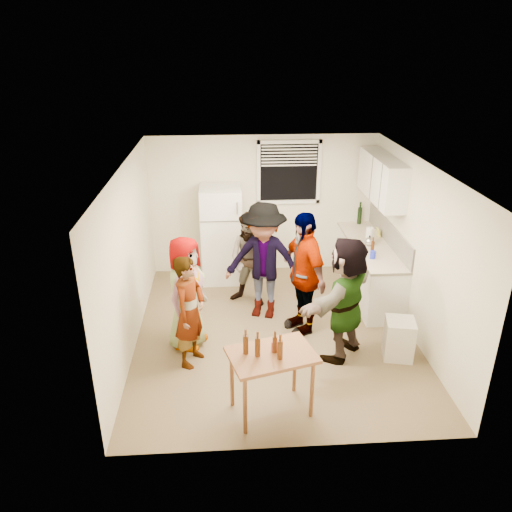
{
  "coord_description": "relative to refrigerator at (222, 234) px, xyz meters",
  "views": [
    {
      "loc": [
        -0.69,
        -6.27,
        4.01
      ],
      "look_at": [
        -0.26,
        0.23,
        1.15
      ],
      "focal_mm": 35.0,
      "sensor_mm": 36.0,
      "label": 1
    }
  ],
  "objects": [
    {
      "name": "guest_stripe",
      "position": [
        -0.42,
        -2.51,
        -0.85
      ],
      "size": [
        1.63,
        1.15,
        0.37
      ],
      "primitive_type": "imported",
      "rotation": [
        0.0,
        0.0,
        1.14
      ],
      "color": "#141933",
      "rests_on": "ground"
    },
    {
      "name": "guest_back_right",
      "position": [
        0.63,
        -1.34,
        -0.85
      ],
      "size": [
        1.71,
        2.12,
        0.68
      ],
      "primitive_type": "imported",
      "rotation": [
        0.0,
        0.0,
        -0.32
      ],
      "color": "#424147",
      "rests_on": "ground"
    },
    {
      "name": "beer_bottle_counter",
      "position": [
        2.35,
        -1.12,
        0.05
      ],
      "size": [
        0.05,
        0.05,
        0.2
      ],
      "primitive_type": "cylinder",
      "color": "#47230C",
      "rests_on": "countertop"
    },
    {
      "name": "countertop",
      "position": [
        2.45,
        -0.73,
        0.03
      ],
      "size": [
        0.64,
        2.22,
        0.04
      ],
      "primitive_type": "cube",
      "color": "beige",
      "rests_on": "counter_lower"
    },
    {
      "name": "upper_cabinets",
      "position": [
        2.58,
        -0.53,
        1.1
      ],
      "size": [
        0.34,
        1.6,
        0.7
      ],
      "primitive_type": "cube",
      "color": "white",
      "rests_on": "room"
    },
    {
      "name": "trash_bin",
      "position": [
        2.37,
        -2.58,
        -0.6
      ],
      "size": [
        0.45,
        0.45,
        0.56
      ],
      "primitive_type": "cube",
      "rotation": [
        0.0,
        0.0,
        -0.21
      ],
      "color": "silver",
      "rests_on": "ground"
    },
    {
      "name": "wine_bottle",
      "position": [
        2.5,
        0.25,
        0.05
      ],
      "size": [
        0.08,
        0.08,
        0.3
      ],
      "primitive_type": "cylinder",
      "color": "black",
      "rests_on": "countertop"
    },
    {
      "name": "guest_black",
      "position": [
        1.16,
        -1.79,
        -0.85
      ],
      "size": [
        2.1,
        1.65,
        0.45
      ],
      "primitive_type": "imported",
      "rotation": [
        0.0,
        0.0,
        -1.22
      ],
      "color": "black",
      "rests_on": "ground"
    },
    {
      "name": "picture_frame",
      "position": [
        2.67,
        -0.38,
        0.12
      ],
      "size": [
        0.02,
        0.16,
        0.13
      ],
      "primitive_type": "cube",
      "color": "#E8E755",
      "rests_on": "countertop"
    },
    {
      "name": "paper_towel",
      "position": [
        2.43,
        -0.66,
        0.05
      ],
      "size": [
        0.12,
        0.12,
        0.26
      ],
      "primitive_type": "cylinder",
      "color": "white",
      "rests_on": "countertop"
    },
    {
      "name": "red_cup",
      "position": [
        0.58,
        -3.5,
        -0.05
      ],
      "size": [
        0.09,
        0.09,
        0.12
      ],
      "primitive_type": "cylinder",
      "color": "#A33020",
      "rests_on": "serving_table"
    },
    {
      "name": "backsplash",
      "position": [
        2.74,
        -0.73,
        0.23
      ],
      "size": [
        0.03,
        2.2,
        0.36
      ],
      "primitive_type": "cube",
      "color": "#B2AEA2",
      "rests_on": "countertop"
    },
    {
      "name": "serving_table",
      "position": [
        0.54,
        -3.54,
        -0.85
      ],
      "size": [
        1.08,
        0.86,
        0.8
      ],
      "primitive_type": null,
      "rotation": [
        0.0,
        0.0,
        0.28
      ],
      "color": "brown",
      "rests_on": "ground"
    },
    {
      "name": "refrigerator",
      "position": [
        0.0,
        0.0,
        0.0
      ],
      "size": [
        0.7,
        0.7,
        1.7
      ],
      "primitive_type": "cube",
      "color": "white",
      "rests_on": "ground"
    },
    {
      "name": "guest_orange",
      "position": [
        1.62,
        -2.47,
        -0.85
      ],
      "size": [
        2.35,
        2.34,
        0.51
      ],
      "primitive_type": "imported",
      "rotation": [
        0.0,
        0.0,
        3.99
      ],
      "color": "#C05C39",
      "rests_on": "ground"
    },
    {
      "name": "guest_grey",
      "position": [
        -0.49,
        -2.07,
        -0.85
      ],
      "size": [
        1.8,
        1.35,
        0.52
      ],
      "primitive_type": "imported",
      "rotation": [
        0.0,
        0.0,
        1.18
      ],
      "color": "gray",
      "rests_on": "ground"
    },
    {
      "name": "guest_back_left",
      "position": [
        0.47,
        -0.95,
        -0.85
      ],
      "size": [
        1.35,
        1.72,
        0.59
      ],
      "primitive_type": "imported",
      "rotation": [
        0.0,
        0.0,
        -0.44
      ],
      "color": "brown",
      "rests_on": "ground"
    },
    {
      "name": "blue_cup",
      "position": [
        2.31,
        -1.29,
        0.05
      ],
      "size": [
        0.09,
        0.09,
        0.12
      ],
      "primitive_type": "cylinder",
      "color": "#1D2AD4",
      "rests_on": "countertop"
    },
    {
      "name": "beer_bottle_table",
      "position": [
        0.58,
        -3.52,
        -0.05
      ],
      "size": [
        0.05,
        0.05,
        0.2
      ],
      "primitive_type": "cylinder",
      "color": "#47230C",
      "rests_on": "serving_table"
    },
    {
      "name": "window",
      "position": [
        1.2,
        0.33,
        1.0
      ],
      "size": [
        1.12,
        0.1,
        1.06
      ],
      "primitive_type": null,
      "color": "white",
      "rests_on": "room"
    },
    {
      "name": "room",
      "position": [
        0.75,
        -1.88,
        -0.85
      ],
      "size": [
        4.0,
        4.5,
        2.5
      ],
      "primitive_type": null,
      "color": "white",
      "rests_on": "ground"
    },
    {
      "name": "kettle",
      "position": [
        2.4,
        -0.78,
        0.05
      ],
      "size": [
        0.23,
        0.2,
        0.18
      ],
      "primitive_type": null,
      "rotation": [
        0.0,
        0.0,
        0.11
      ],
      "color": "silver",
      "rests_on": "countertop"
    },
    {
      "name": "counter_lower",
      "position": [
        2.45,
        -0.73,
        -0.42
      ],
      "size": [
        0.6,
        2.2,
        0.86
      ],
      "primitive_type": "cube",
      "color": "white",
      "rests_on": "ground"
    }
  ]
}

